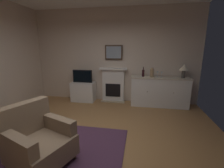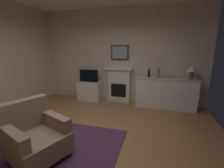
{
  "view_description": "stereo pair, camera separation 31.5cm",
  "coord_description": "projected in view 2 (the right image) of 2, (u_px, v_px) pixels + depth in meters",
  "views": [
    {
      "loc": [
        0.84,
        -2.37,
        1.72
      ],
      "look_at": [
        0.3,
        0.65,
        1.0
      ],
      "focal_mm": 24.73,
      "sensor_mm": 36.0,
      "label": 1
    },
    {
      "loc": [
        1.14,
        -2.3,
        1.72
      ],
      "look_at": [
        0.3,
        0.65,
        1.0
      ],
      "focal_mm": 24.73,
      "sensor_mm": 36.0,
      "label": 2
    }
  ],
  "objects": [
    {
      "name": "sideboard_cabinet",
      "position": [
        165.0,
        93.0,
        4.47
      ],
      "size": [
        1.68,
        0.49,
        0.88
      ],
      "color": "white",
      "rests_on": "ground_plane"
    },
    {
      "name": "fireplace_unit",
      "position": [
        119.0,
        85.0,
        5.0
      ],
      "size": [
        0.87,
        0.3,
        1.1
      ],
      "color": "white",
      "rests_on": "ground_plane"
    },
    {
      "name": "tv_cabinet",
      "position": [
        90.0,
        91.0,
        5.16
      ],
      "size": [
        0.75,
        0.42,
        0.63
      ],
      "color": "white",
      "rests_on": "ground_plane"
    },
    {
      "name": "ground_plane",
      "position": [
        87.0,
        145.0,
        2.87
      ],
      "size": [
        5.26,
        5.18,
        0.1
      ],
      "primitive_type": "cube",
      "color": "#9E7042",
      "rests_on": "ground"
    },
    {
      "name": "wine_glass_center",
      "position": [
        168.0,
        74.0,
        4.31
      ],
      "size": [
        0.07,
        0.07,
        0.16
      ],
      "color": "silver",
      "rests_on": "sideboard_cabinet"
    },
    {
      "name": "wine_glass_left",
      "position": [
        164.0,
        74.0,
        4.37
      ],
      "size": [
        0.07,
        0.07,
        0.16
      ],
      "color": "silver",
      "rests_on": "sideboard_cabinet"
    },
    {
      "name": "wall_rear",
      "position": [
        120.0,
        56.0,
        4.91
      ],
      "size": [
        5.26,
        0.06,
        2.92
      ],
      "primitive_type": "cube",
      "color": "beige",
      "rests_on": "ground_plane"
    },
    {
      "name": "armchair",
      "position": [
        35.0,
        136.0,
        2.41
      ],
      "size": [
        1.03,
        1.0,
        0.92
      ],
      "color": "#8C7259",
      "rests_on": "ground_plane"
    },
    {
      "name": "framed_picture",
      "position": [
        120.0,
        52.0,
        4.8
      ],
      "size": [
        0.55,
        0.04,
        0.45
      ],
      "color": "#473323"
    },
    {
      "name": "tv_set",
      "position": [
        89.0,
        76.0,
        5.02
      ],
      "size": [
        0.62,
        0.07,
        0.4
      ],
      "color": "black",
      "rests_on": "tv_cabinet"
    },
    {
      "name": "wine_bottle",
      "position": [
        149.0,
        73.0,
        4.51
      ],
      "size": [
        0.08,
        0.08,
        0.29
      ],
      "color": "#331419",
      "rests_on": "sideboard_cabinet"
    },
    {
      "name": "table_lamp",
      "position": [
        192.0,
        69.0,
        4.14
      ],
      "size": [
        0.26,
        0.26,
        0.4
      ],
      "color": "#4C4742",
      "rests_on": "sideboard_cabinet"
    },
    {
      "name": "potted_plant_fern",
      "position": [
        17.0,
        110.0,
        3.73
      ],
      "size": [
        0.3,
        0.3,
        0.43
      ],
      "color": "#936B4C",
      "rests_on": "ground_plane"
    },
    {
      "name": "vase_decorative",
      "position": [
        158.0,
        73.0,
        4.36
      ],
      "size": [
        0.11,
        0.11,
        0.28
      ],
      "color": "#9E7F5B",
      "rests_on": "sideboard_cabinet"
    },
    {
      "name": "area_rug",
      "position": [
        43.0,
        149.0,
        2.67
      ],
      "size": [
        2.6,
        1.98,
        0.02
      ],
      "primitive_type": "cube",
      "color": "#4C2D47",
      "rests_on": "ground_plane"
    }
  ]
}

